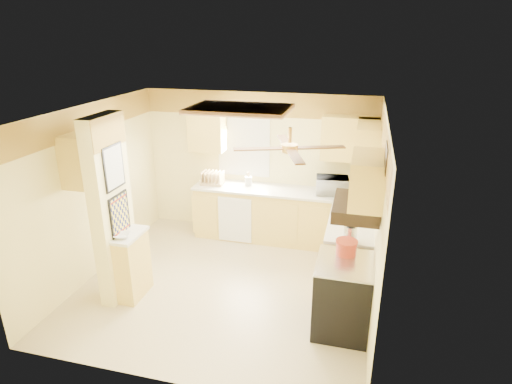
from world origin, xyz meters
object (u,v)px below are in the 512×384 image
(microwave, at_px, (332,185))
(dutch_oven, at_px, (346,247))
(stove, at_px, (342,295))
(kettle, at_px, (350,233))
(bowl, at_px, (122,236))

(microwave, xyz_separation_m, dutch_oven, (0.34, -1.95, -0.08))
(stove, relative_size, dutch_oven, 3.45)
(kettle, bearing_deg, microwave, 102.51)
(dutch_oven, height_order, kettle, kettle)
(kettle, bearing_deg, bowl, -168.01)
(microwave, xyz_separation_m, bowl, (-2.48, -2.28, -0.12))
(stove, relative_size, kettle, 3.58)
(dutch_oven, relative_size, kettle, 1.04)
(stove, xyz_separation_m, kettle, (0.02, 0.48, 0.60))
(bowl, distance_m, dutch_oven, 2.85)
(kettle, bearing_deg, stove, -92.80)
(microwave, distance_m, kettle, 1.72)
(microwave, relative_size, bowl, 2.53)
(kettle, bearing_deg, dutch_oven, -95.91)
(bowl, distance_m, kettle, 2.92)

